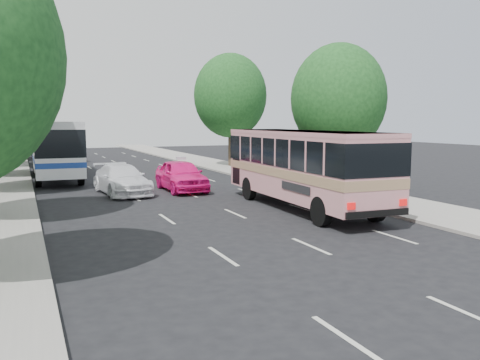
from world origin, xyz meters
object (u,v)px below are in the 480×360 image
pink_bus (303,161)px  tour_coach_rear (48,139)px  pink_taxi (181,175)px  white_pickup (122,180)px  tour_coach_front (55,145)px

pink_bus → tour_coach_rear: 35.38m
pink_taxi → pink_bus: bearing=-67.1°
white_pickup → pink_bus: bearing=-55.0°
pink_bus → tour_coach_front: tour_coach_front is taller
pink_bus → tour_coach_front: bearing=120.5°
tour_coach_front → tour_coach_rear: bearing=88.9°
pink_taxi → white_pickup: pink_taxi is taller
pink_bus → white_pickup: pink_bus is taller
pink_taxi → tour_coach_rear: bearing=101.9°
pink_taxi → tour_coach_front: tour_coach_front is taller
pink_bus → pink_taxi: 8.37m
tour_coach_rear → pink_taxi: bearing=-83.5°
tour_coach_front → tour_coach_rear: tour_coach_front is taller
white_pickup → pink_taxi: bearing=-5.2°
pink_bus → white_pickup: (-6.42, 7.65, -1.35)m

